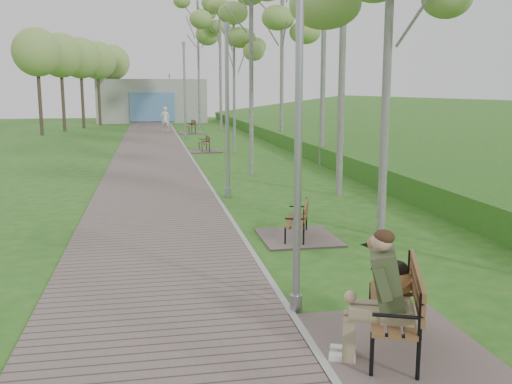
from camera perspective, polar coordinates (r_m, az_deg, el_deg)
walkway at (r=26.36m, az=-10.33°, el=3.42°), size 3.50×67.00×0.04m
kerb at (r=26.43m, az=-6.53°, el=3.55°), size 0.10×67.00×0.05m
embankment at (r=28.47m, az=18.62°, el=3.50°), size 14.00×70.00×1.60m
building_north at (r=55.67m, az=-10.35°, el=8.96°), size 10.00×5.20×4.00m
bench_main at (r=7.02m, az=13.20°, el=-11.41°), size 2.06×2.29×1.79m
bench_second at (r=11.92m, az=4.08°, el=-3.84°), size 1.56×1.74×0.96m
bench_third at (r=28.74m, az=-5.19°, el=4.41°), size 1.58×1.76×0.97m
bench_far at (r=40.89m, az=-6.56°, el=6.16°), size 1.89×2.10×1.16m
lamp_post_near at (r=7.62m, az=4.21°, el=2.63°), size 0.17×0.17×4.42m
lamp_post_second at (r=16.16m, az=-2.89°, el=7.41°), size 0.19×0.19×4.87m
lamp_post_third at (r=36.26m, az=-7.14°, el=9.69°), size 0.23×0.23×5.95m
lamp_post_far at (r=53.92m, az=-8.60°, el=9.06°), size 0.17×0.17×4.45m
pedestrian_near at (r=42.88m, az=-9.06°, el=7.21°), size 0.73×0.55×1.82m
birch_far_a at (r=31.79m, az=2.65°, el=18.21°), size 2.80×2.80×9.54m
birch_far_b at (r=27.86m, az=-2.24°, el=15.67°), size 2.24×2.24×7.28m
birch_far_c at (r=43.08m, az=-3.64°, el=17.64°), size 2.85×2.85×11.01m
birch_distant_a at (r=45.49m, az=-5.83°, el=16.31°), size 2.77×2.77×10.11m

